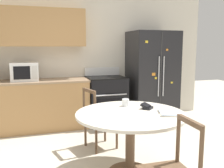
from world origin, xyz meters
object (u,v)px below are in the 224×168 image
dining_chair_far (99,119)px  candle_glass (126,103)px  refrigerator (152,77)px  microwave (25,72)px  wallet (147,107)px  oven_range (106,100)px

dining_chair_far → candle_glass: (0.22, -0.53, 0.35)m
refrigerator → candle_glass: refrigerator is taller
refrigerator → dining_chair_far: refrigerator is taller
dining_chair_far → candle_glass: bearing=7.2°
microwave → dining_chair_far: microwave is taller
refrigerator → candle_glass: 2.01m
microwave → wallet: 2.43m
refrigerator → oven_range: refrigerator is taller
refrigerator → candle_glass: size_ratio=19.29×
candle_glass → wallet: 0.29m
dining_chair_far → candle_glass: dining_chair_far is taller
candle_glass → wallet: bearing=-47.0°
microwave → candle_glass: bearing=-53.6°
microwave → dining_chair_far: size_ratio=0.51×
microwave → wallet: size_ratio=2.65×
refrigerator → wallet: refrigerator is taller
wallet → oven_range: bearing=89.4°
candle_glass → oven_range: bearing=82.6°
oven_range → candle_glass: 1.72m
oven_range → microwave: (-1.48, 0.03, 0.59)m
refrigerator → wallet: bearing=-117.9°
oven_range → dining_chair_far: size_ratio=1.20×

